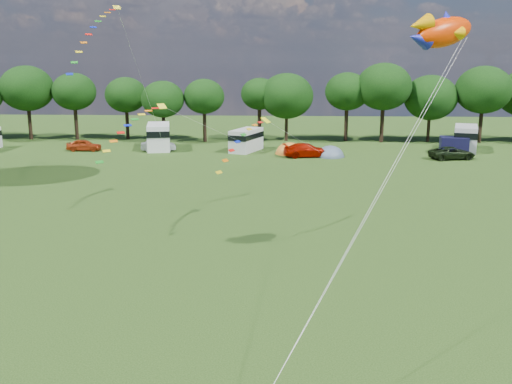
{
  "coord_description": "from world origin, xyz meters",
  "views": [
    {
      "loc": [
        1.42,
        -20.65,
        10.7
      ],
      "look_at": [
        0.0,
        8.0,
        4.0
      ],
      "focal_mm": 40.0,
      "sensor_mm": 36.0,
      "label": 1
    }
  ],
  "objects_px": {
    "car_c": "(307,150)",
    "tent_orange": "(289,154)",
    "car_a": "(84,145)",
    "campervan_d": "(465,137)",
    "tent_greyblue": "(330,156)",
    "fish_kite": "(439,32)",
    "car_b": "(158,145)",
    "campervan_b": "(159,136)",
    "campervan_c": "(246,139)",
    "car_d": "(452,153)"
  },
  "relations": [
    {
      "from": "car_b",
      "to": "car_a",
      "type": "bearing_deg",
      "value": 79.62
    },
    {
      "from": "campervan_b",
      "to": "tent_orange",
      "type": "xyz_separation_m",
      "value": [
        15.85,
        -2.73,
        -1.63
      ]
    },
    {
      "from": "tent_orange",
      "to": "campervan_b",
      "type": "bearing_deg",
      "value": 170.23
    },
    {
      "from": "car_b",
      "to": "campervan_c",
      "type": "relative_size",
      "value": 0.66
    },
    {
      "from": "campervan_c",
      "to": "fish_kite",
      "type": "distance_m",
      "value": 42.91
    },
    {
      "from": "car_b",
      "to": "tent_greyblue",
      "type": "height_order",
      "value": "car_b"
    },
    {
      "from": "fish_kite",
      "to": "campervan_d",
      "type": "bearing_deg",
      "value": 42.53
    },
    {
      "from": "car_b",
      "to": "campervan_b",
      "type": "bearing_deg",
      "value": -2.56
    },
    {
      "from": "car_a",
      "to": "campervan_c",
      "type": "distance_m",
      "value": 19.4
    },
    {
      "from": "tent_orange",
      "to": "car_d",
      "type": "bearing_deg",
      "value": -8.89
    },
    {
      "from": "car_b",
      "to": "tent_greyblue",
      "type": "distance_m",
      "value": 20.39
    },
    {
      "from": "tent_greyblue",
      "to": "fish_kite",
      "type": "height_order",
      "value": "fish_kite"
    },
    {
      "from": "tent_orange",
      "to": "fish_kite",
      "type": "distance_m",
      "value": 40.57
    },
    {
      "from": "campervan_d",
      "to": "tent_orange",
      "type": "distance_m",
      "value": 21.38
    },
    {
      "from": "car_d",
      "to": "campervan_b",
      "type": "relative_size",
      "value": 0.76
    },
    {
      "from": "car_b",
      "to": "tent_orange",
      "type": "xyz_separation_m",
      "value": [
        15.59,
        -1.25,
        -0.65
      ]
    },
    {
      "from": "car_c",
      "to": "fish_kite",
      "type": "height_order",
      "value": "fish_kite"
    },
    {
      "from": "tent_orange",
      "to": "tent_greyblue",
      "type": "bearing_deg",
      "value": -20.47
    },
    {
      "from": "car_b",
      "to": "tent_orange",
      "type": "height_order",
      "value": "car_b"
    },
    {
      "from": "tent_greyblue",
      "to": "car_b",
      "type": "bearing_deg",
      "value": 171.65
    },
    {
      "from": "tent_greyblue",
      "to": "tent_orange",
      "type": "bearing_deg",
      "value": 159.53
    },
    {
      "from": "car_b",
      "to": "campervan_b",
      "type": "xyz_separation_m",
      "value": [
        -0.25,
        1.48,
        0.97
      ]
    },
    {
      "from": "car_b",
      "to": "fish_kite",
      "type": "height_order",
      "value": "fish_kite"
    },
    {
      "from": "tent_orange",
      "to": "fish_kite",
      "type": "relative_size",
      "value": 0.98
    },
    {
      "from": "campervan_c",
      "to": "car_d",
      "type": "bearing_deg",
      "value": -80.64
    },
    {
      "from": "fish_kite",
      "to": "tent_greyblue",
      "type": "bearing_deg",
      "value": 64.68
    },
    {
      "from": "car_a",
      "to": "tent_greyblue",
      "type": "distance_m",
      "value": 29.2
    },
    {
      "from": "campervan_d",
      "to": "tent_greyblue",
      "type": "xyz_separation_m",
      "value": [
        -16.46,
        -5.21,
        -1.57
      ]
    },
    {
      "from": "car_d",
      "to": "tent_orange",
      "type": "distance_m",
      "value": 17.99
    },
    {
      "from": "campervan_c",
      "to": "tent_greyblue",
      "type": "distance_m",
      "value": 10.38
    },
    {
      "from": "car_a",
      "to": "fish_kite",
      "type": "bearing_deg",
      "value": -143.35
    },
    {
      "from": "car_b",
      "to": "car_d",
      "type": "distance_m",
      "value": 33.59
    },
    {
      "from": "tent_greyblue",
      "to": "campervan_d",
      "type": "bearing_deg",
      "value": 17.55
    },
    {
      "from": "campervan_b",
      "to": "car_b",
      "type": "bearing_deg",
      "value": 178.4
    },
    {
      "from": "car_c",
      "to": "fish_kite",
      "type": "xyz_separation_m",
      "value": [
        4.41,
        -36.16,
        11.13
      ]
    },
    {
      "from": "campervan_c",
      "to": "campervan_d",
      "type": "height_order",
      "value": "campervan_d"
    },
    {
      "from": "campervan_c",
      "to": "campervan_b",
      "type": "bearing_deg",
      "value": 105.15
    },
    {
      "from": "tent_orange",
      "to": "fish_kite",
      "type": "xyz_separation_m",
      "value": [
        6.35,
        -38.27,
        11.88
      ]
    },
    {
      "from": "car_a",
      "to": "campervan_c",
      "type": "height_order",
      "value": "campervan_c"
    },
    {
      "from": "car_b",
      "to": "campervan_c",
      "type": "bearing_deg",
      "value": -99.67
    },
    {
      "from": "campervan_b",
      "to": "tent_greyblue",
      "type": "distance_m",
      "value": 20.96
    },
    {
      "from": "car_c",
      "to": "tent_orange",
      "type": "bearing_deg",
      "value": 32.6
    },
    {
      "from": "car_d",
      "to": "tent_orange",
      "type": "relative_size",
      "value": 1.38
    },
    {
      "from": "car_a",
      "to": "campervan_d",
      "type": "relative_size",
      "value": 0.63
    },
    {
      "from": "car_a",
      "to": "campervan_d",
      "type": "height_order",
      "value": "campervan_d"
    },
    {
      "from": "campervan_b",
      "to": "tent_orange",
      "type": "relative_size",
      "value": 1.83
    },
    {
      "from": "campervan_c",
      "to": "fish_kite",
      "type": "bearing_deg",
      "value": -143.5
    },
    {
      "from": "campervan_c",
      "to": "tent_orange",
      "type": "height_order",
      "value": "campervan_c"
    },
    {
      "from": "car_a",
      "to": "campervan_b",
      "type": "height_order",
      "value": "campervan_b"
    },
    {
      "from": "car_d",
      "to": "fish_kite",
      "type": "height_order",
      "value": "fish_kite"
    }
  ]
}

